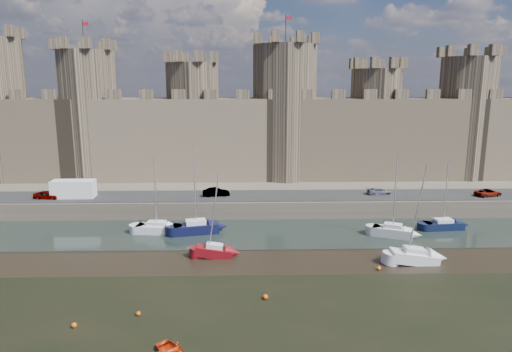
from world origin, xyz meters
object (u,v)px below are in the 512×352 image
object	(u,v)px
van	(73,189)
sailboat_0	(157,228)
sailboat_4	(215,251)
dinghy_0	(171,352)
car_0	(47,195)
sailboat_2	(393,231)
sailboat_1	(196,227)
car_1	(216,192)
sailboat_3	(443,224)
car_2	(379,191)
sailboat_5	(414,256)
car_3	(488,193)

from	to	relation	value
van	sailboat_0	bearing A→B (deg)	-34.82
van	sailboat_4	bearing A→B (deg)	-39.99
sailboat_0	dinghy_0	xyz separation A→B (m)	(6.11, -27.24, -0.44)
car_0	sailboat_2	world-z (taller)	sailboat_2
sailboat_1	sailboat_2	distance (m)	25.08
sailboat_1	sailboat_2	world-z (taller)	sailboat_1
car_0	dinghy_0	size ratio (longest dim) A/B	1.17
sailboat_1	car_1	bearing A→B (deg)	65.22
dinghy_0	sailboat_4	bearing A→B (deg)	48.08
sailboat_0	sailboat_3	distance (m)	37.73
sailboat_2	sailboat_3	bearing A→B (deg)	43.84
car_2	sailboat_4	size ratio (longest dim) A/B	0.38
car_1	van	bearing A→B (deg)	81.76
car_1	dinghy_0	size ratio (longest dim) A/B	1.24
car_0	van	bearing A→B (deg)	-73.63
car_0	dinghy_0	world-z (taller)	car_0
car_0	van	distance (m)	3.80
car_2	sailboat_5	world-z (taller)	sailboat_5
car_0	dinghy_0	xyz separation A→B (m)	(23.56, -35.69, -2.80)
sailboat_0	sailboat_2	distance (m)	30.15
sailboat_0	sailboat_2	size ratio (longest dim) A/B	0.93
sailboat_4	sailboat_5	bearing A→B (deg)	-5.13
car_1	sailboat_1	xyz separation A→B (m)	(-2.04, -9.70, -2.28)
car_0	sailboat_1	bearing A→B (deg)	-104.47
sailboat_4	sailboat_3	bearing A→B (deg)	17.72
van	dinghy_0	size ratio (longest dim) A/B	1.90
car_0	car_1	xyz separation A→B (m)	(24.57, 0.99, 0.02)
sailboat_1	sailboat_5	distance (m)	26.70
car_0	sailboat_0	distance (m)	19.54
car_1	sailboat_5	size ratio (longest dim) A/B	0.36
sailboat_2	dinghy_0	size ratio (longest dim) A/B	3.29
sailboat_4	dinghy_0	distance (m)	19.06
sailboat_5	sailboat_3	bearing A→B (deg)	53.29
car_1	sailboat_2	distance (m)	25.82
car_2	car_0	bearing A→B (deg)	85.50
car_2	sailboat_2	xyz separation A→B (m)	(-1.67, -12.11, -2.20)
sailboat_1	sailboat_2	xyz separation A→B (m)	(25.01, -1.87, -0.04)
sailboat_0	sailboat_3	xyz separation A→B (m)	(37.72, 0.64, -0.05)
car_2	car_3	size ratio (longest dim) A/B	0.90
car_3	dinghy_0	xyz separation A→B (m)	(-41.63, -35.78, -2.73)
sailboat_4	van	bearing A→B (deg)	142.45
van	sailboat_4	distance (m)	28.02
sailboat_1	sailboat_5	size ratio (longest dim) A/B	1.04
car_0	car_2	xyz separation A→B (m)	(49.20, 1.54, -0.11)
car_0	sailboat_2	xyz separation A→B (m)	(47.54, -10.58, -2.30)
sailboat_2	van	bearing A→B (deg)	-170.42
sailboat_0	sailboat_4	size ratio (longest dim) A/B	1.01
car_1	sailboat_4	size ratio (longest dim) A/B	0.41
sailboat_0	sailboat_2	world-z (taller)	sailboat_2
sailboat_2	dinghy_0	world-z (taller)	sailboat_2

